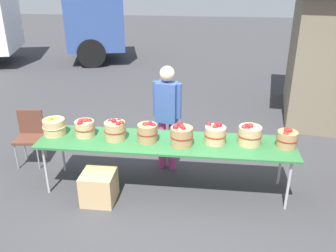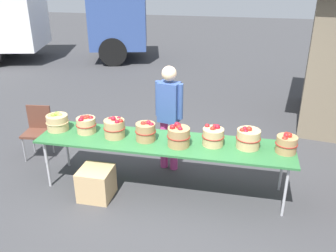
{
  "view_description": "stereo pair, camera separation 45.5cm",
  "coord_description": "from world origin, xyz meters",
  "px_view_note": "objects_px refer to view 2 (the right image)",
  "views": [
    {
      "loc": [
        0.55,
        -4.37,
        2.93
      ],
      "look_at": [
        0.0,
        0.3,
        0.85
      ],
      "focal_mm": 38.49,
      "sensor_mm": 36.0,
      "label": 1
    },
    {
      "loc": [
        1.0,
        -4.3,
        2.93
      ],
      "look_at": [
        0.0,
        0.3,
        0.85
      ],
      "focal_mm": 38.49,
      "sensor_mm": 36.0,
      "label": 2
    }
  ],
  "objects_px": {
    "box_truck": "(9,15)",
    "produce_crate": "(96,183)",
    "apple_basket_red_4": "(213,136)",
    "apple_basket_red_5": "(248,138)",
    "folding_chair": "(38,128)",
    "apple_basket_red_1": "(115,128)",
    "market_table": "(163,143)",
    "apple_basket_red_6": "(286,144)",
    "vendor_adult": "(169,111)",
    "apple_basket_red_3": "(179,136)",
    "apple_basket_red_2": "(146,131)",
    "apple_basket_green_0": "(57,122)",
    "apple_basket_red_0": "(86,124)"
  },
  "relations": [
    {
      "from": "apple_basket_red_3",
      "to": "box_truck",
      "type": "relative_size",
      "value": 0.04
    },
    {
      "from": "box_truck",
      "to": "apple_basket_red_4",
      "type": "bearing_deg",
      "value": -56.4
    },
    {
      "from": "apple_basket_red_6",
      "to": "box_truck",
      "type": "distance_m",
      "value": 10.64
    },
    {
      "from": "apple_basket_green_0",
      "to": "folding_chair",
      "type": "distance_m",
      "value": 0.89
    },
    {
      "from": "apple_basket_red_5",
      "to": "vendor_adult",
      "type": "bearing_deg",
      "value": 156.14
    },
    {
      "from": "vendor_adult",
      "to": "produce_crate",
      "type": "height_order",
      "value": "vendor_adult"
    },
    {
      "from": "apple_basket_red_1",
      "to": "apple_basket_red_5",
      "type": "xyz_separation_m",
      "value": [
        1.82,
        0.06,
        -0.0
      ]
    },
    {
      "from": "apple_basket_green_0",
      "to": "folding_chair",
      "type": "height_order",
      "value": "apple_basket_green_0"
    },
    {
      "from": "apple_basket_red_2",
      "to": "apple_basket_red_5",
      "type": "relative_size",
      "value": 0.89
    },
    {
      "from": "apple_basket_red_4",
      "to": "folding_chair",
      "type": "xyz_separation_m",
      "value": [
        -2.92,
        0.49,
        -0.37
      ]
    },
    {
      "from": "apple_basket_red_4",
      "to": "apple_basket_red_5",
      "type": "height_order",
      "value": "apple_basket_red_5"
    },
    {
      "from": "apple_basket_red_5",
      "to": "vendor_adult",
      "type": "distance_m",
      "value": 1.28
    },
    {
      "from": "apple_basket_red_3",
      "to": "apple_basket_red_1",
      "type": "bearing_deg",
      "value": 175.26
    },
    {
      "from": "vendor_adult",
      "to": "box_truck",
      "type": "bearing_deg",
      "value": -31.02
    },
    {
      "from": "apple_basket_red_5",
      "to": "produce_crate",
      "type": "xyz_separation_m",
      "value": [
        -1.98,
        -0.47,
        -0.67
      ]
    },
    {
      "from": "apple_basket_red_5",
      "to": "produce_crate",
      "type": "bearing_deg",
      "value": -166.65
    },
    {
      "from": "apple_basket_red_2",
      "to": "produce_crate",
      "type": "height_order",
      "value": "apple_basket_red_2"
    },
    {
      "from": "apple_basket_red_5",
      "to": "folding_chair",
      "type": "bearing_deg",
      "value": 172.09
    },
    {
      "from": "folding_chair",
      "to": "vendor_adult",
      "type": "bearing_deg",
      "value": -5.1
    },
    {
      "from": "vendor_adult",
      "to": "market_table",
      "type": "bearing_deg",
      "value": 105.48
    },
    {
      "from": "apple_basket_red_6",
      "to": "folding_chair",
      "type": "xyz_separation_m",
      "value": [
        -3.85,
        0.51,
        -0.36
      ]
    },
    {
      "from": "folding_chair",
      "to": "produce_crate",
      "type": "xyz_separation_m",
      "value": [
        1.39,
        -0.94,
        -0.29
      ]
    },
    {
      "from": "market_table",
      "to": "apple_basket_red_1",
      "type": "xyz_separation_m",
      "value": [
        -0.7,
        0.0,
        0.17
      ]
    },
    {
      "from": "apple_basket_red_5",
      "to": "vendor_adult",
      "type": "xyz_separation_m",
      "value": [
        -1.17,
        0.52,
        0.09
      ]
    },
    {
      "from": "apple_basket_green_0",
      "to": "apple_basket_red_5",
      "type": "xyz_separation_m",
      "value": [
        2.72,
        0.01,
        0.01
      ]
    },
    {
      "from": "produce_crate",
      "to": "apple_basket_red_2",
      "type": "bearing_deg",
      "value": 32.94
    },
    {
      "from": "apple_basket_red_0",
      "to": "apple_basket_red_1",
      "type": "distance_m",
      "value": 0.46
    },
    {
      "from": "apple_basket_red_1",
      "to": "folding_chair",
      "type": "relative_size",
      "value": 0.36
    },
    {
      "from": "vendor_adult",
      "to": "apple_basket_red_3",
      "type": "bearing_deg",
      "value": 123.35
    },
    {
      "from": "apple_basket_red_4",
      "to": "apple_basket_red_5",
      "type": "relative_size",
      "value": 0.93
    },
    {
      "from": "apple_basket_red_1",
      "to": "apple_basket_red_4",
      "type": "bearing_deg",
      "value": 1.78
    },
    {
      "from": "market_table",
      "to": "apple_basket_red_5",
      "type": "xyz_separation_m",
      "value": [
        1.12,
        0.06,
        0.16
      ]
    },
    {
      "from": "apple_basket_red_0",
      "to": "apple_basket_red_6",
      "type": "xyz_separation_m",
      "value": [
        2.75,
        -0.03,
        -0.0
      ]
    },
    {
      "from": "apple_basket_red_4",
      "to": "vendor_adult",
      "type": "relative_size",
      "value": 0.18
    },
    {
      "from": "apple_basket_green_0",
      "to": "produce_crate",
      "type": "relative_size",
      "value": 0.75
    },
    {
      "from": "apple_basket_red_2",
      "to": "box_truck",
      "type": "xyz_separation_m",
      "value": [
        -6.49,
        6.62,
        0.61
      ]
    },
    {
      "from": "apple_basket_red_1",
      "to": "apple_basket_red_6",
      "type": "height_order",
      "value": "apple_basket_red_1"
    },
    {
      "from": "market_table",
      "to": "apple_basket_red_1",
      "type": "relative_size",
      "value": 11.44
    },
    {
      "from": "apple_basket_red_3",
      "to": "produce_crate",
      "type": "xyz_separation_m",
      "value": [
        -1.08,
        -0.33,
        -0.67
      ]
    },
    {
      "from": "apple_basket_green_0",
      "to": "apple_basket_red_6",
      "type": "distance_m",
      "value": 3.2
    },
    {
      "from": "apple_basket_red_0",
      "to": "market_table",
      "type": "bearing_deg",
      "value": -2.92
    },
    {
      "from": "box_truck",
      "to": "produce_crate",
      "type": "distance_m",
      "value": 9.24
    },
    {
      "from": "apple_basket_red_5",
      "to": "box_truck",
      "type": "bearing_deg",
      "value": 140.19
    },
    {
      "from": "apple_basket_red_6",
      "to": "vendor_adult",
      "type": "xyz_separation_m",
      "value": [
        -1.65,
        0.55,
        0.1
      ]
    },
    {
      "from": "produce_crate",
      "to": "apple_basket_red_1",
      "type": "bearing_deg",
      "value": 68.67
    },
    {
      "from": "market_table",
      "to": "folding_chair",
      "type": "height_order",
      "value": "folding_chair"
    },
    {
      "from": "apple_basket_red_1",
      "to": "produce_crate",
      "type": "height_order",
      "value": "apple_basket_red_1"
    },
    {
      "from": "apple_basket_red_1",
      "to": "apple_basket_red_3",
      "type": "xyz_separation_m",
      "value": [
        0.92,
        -0.08,
        0.0
      ]
    },
    {
      "from": "apple_basket_red_3",
      "to": "apple_basket_red_4",
      "type": "height_order",
      "value": "apple_basket_red_3"
    },
    {
      "from": "apple_basket_red_4",
      "to": "box_truck",
      "type": "relative_size",
      "value": 0.04
    }
  ]
}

